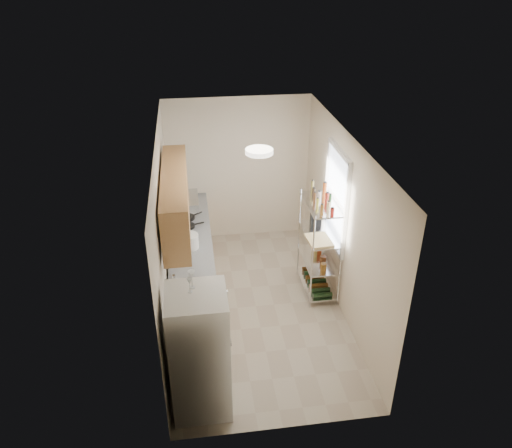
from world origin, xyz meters
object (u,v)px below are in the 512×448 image
Objects in this scene: refrigerator at (200,353)px; espresso_machine at (316,215)px; rice_cooker at (189,241)px; frying_pan_large at (188,226)px; cutting_board at (319,240)px.

refrigerator reaches higher than espresso_machine.
rice_cooker reaches higher than frying_pan_large.
frying_pan_large is at bearing 91.49° from refrigerator.
espresso_machine is (1.89, 2.35, 0.36)m from refrigerator.
rice_cooker is (-0.05, 2.07, 0.22)m from refrigerator.
refrigerator is at bearing -106.46° from frying_pan_large.
refrigerator reaches higher than rice_cooker.
refrigerator is 3.04m from espresso_machine.
frying_pan_large is (-0.02, 0.62, -0.09)m from rice_cooker.
cutting_board is (1.80, 1.81, 0.24)m from refrigerator.
frying_pan_large is 0.55× the size of cutting_board.
cutting_board is at bearing -8.09° from rice_cooker.
rice_cooker is at bearing 171.91° from cutting_board.
frying_pan_large is 0.83× the size of espresso_machine.
refrigerator is 5.62× the size of espresso_machine.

